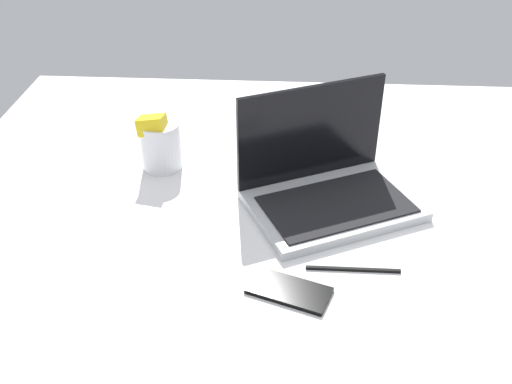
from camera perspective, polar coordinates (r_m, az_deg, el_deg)
bed_mattress at (r=127.03cm, az=8.99°, el=-6.25°), size 180.00×140.00×18.00cm
laptop at (r=124.71cm, az=6.71°, el=0.78°), size 39.71×35.04×23.00cm
snack_cup at (r=136.80cm, az=-9.04°, el=4.60°), size 9.07×9.10×13.94cm
cell_phone at (r=104.62cm, az=3.17°, el=-9.34°), size 15.49×11.21×0.80cm
charger_cable at (r=110.10cm, az=9.21°, el=-7.27°), size 17.00×0.65×0.60cm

